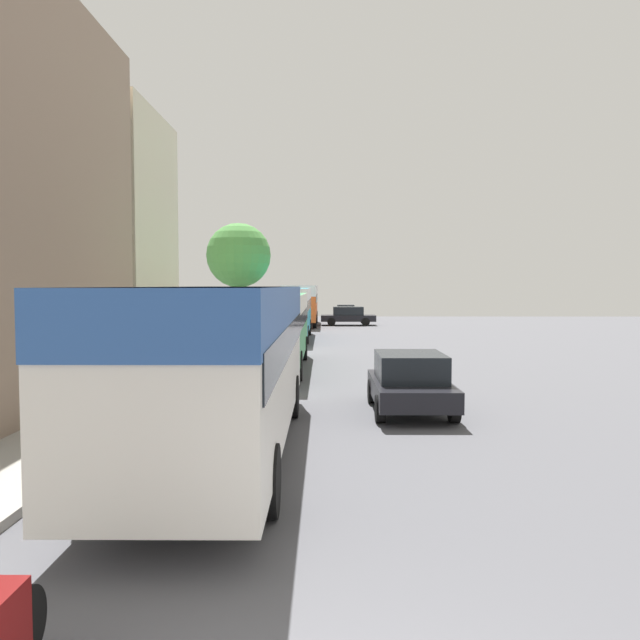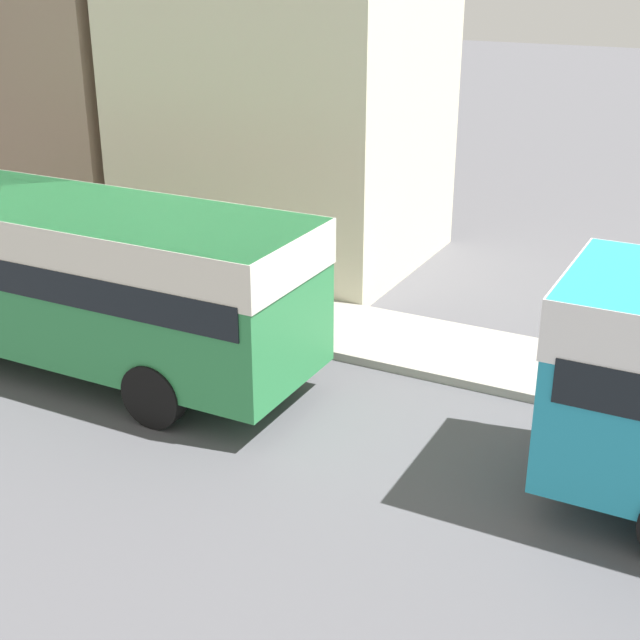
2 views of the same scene
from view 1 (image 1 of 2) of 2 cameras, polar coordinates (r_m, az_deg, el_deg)
building_far_terrace at (r=25.46m, az=-19.98°, el=6.80°), size 5.04×6.14×9.66m
bus_lead at (r=11.65m, az=-8.93°, el=-2.36°), size 2.55×10.37×3.10m
bus_following at (r=23.31m, az=-4.47°, el=-0.02°), size 2.50×9.33×2.81m
bus_third_in_line at (r=36.34m, az=-2.95°, el=1.28°), size 2.57×9.47×2.98m
bus_rear at (r=49.01m, az=-1.74°, el=1.89°), size 2.53×10.50×3.15m
car_crossing at (r=56.73m, az=2.35°, el=0.73°), size 1.81×4.06×1.40m
car_far_curb at (r=15.60m, az=8.24°, el=-5.59°), size 1.90×3.83×1.47m
car_distant at (r=49.33m, az=2.59°, el=0.41°), size 4.31×1.94×1.47m
pedestrian_near_curb at (r=54.52m, az=-5.75°, el=0.94°), size 0.37×0.37×1.73m
street_tree at (r=39.00m, az=-7.45°, el=5.85°), size 3.97×3.97×6.83m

